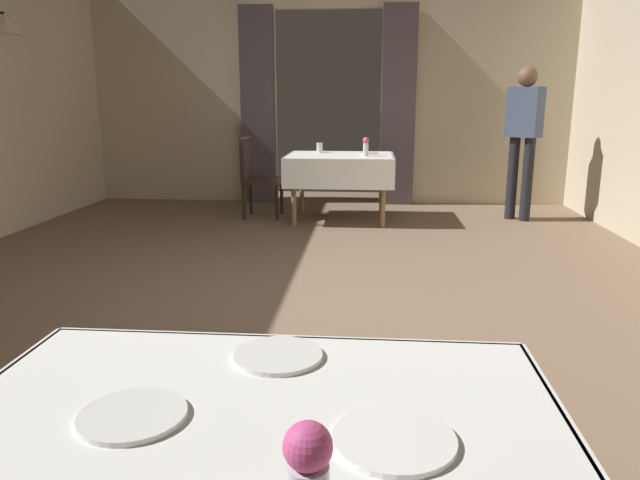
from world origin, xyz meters
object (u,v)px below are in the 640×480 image
at_px(dining_table_near, 251,470).
at_px(dining_table_mid, 340,164).
at_px(glass_mid_b, 320,148).
at_px(plate_mid_c, 368,153).
at_px(plate_near_d, 394,439).
at_px(flower_vase_near, 308,479).
at_px(chair_mid_left, 256,174).
at_px(person_waiter_by_doorway, 523,130).
at_px(flower_vase_mid, 366,146).
at_px(plate_near_b, 133,415).
at_px(plate_near_c, 278,355).

distance_m(dining_table_near, dining_table_mid, 5.77).
xyz_separation_m(glass_mid_b, plate_mid_c, (0.58, -0.12, -0.05)).
relative_size(plate_near_d, plate_mid_c, 1.01).
bearing_deg(dining_table_near, flower_vase_near, -64.18).
relative_size(chair_mid_left, plate_mid_c, 4.10).
bearing_deg(person_waiter_by_doorway, dining_table_mid, -175.71).
bearing_deg(flower_vase_mid, plate_mid_c, 85.14).
height_order(dining_table_mid, plate_near_b, plate_near_b).
xyz_separation_m(chair_mid_left, flower_vase_near, (1.26, -6.12, 0.34)).
height_order(flower_vase_near, plate_near_c, flower_vase_near).
bearing_deg(person_waiter_by_doorway, dining_table_near, -108.10).
xyz_separation_m(flower_vase_mid, plate_mid_c, (0.03, 0.31, -0.11)).
relative_size(chair_mid_left, plate_near_b, 4.37).
bearing_deg(flower_vase_mid, dining_table_mid, 154.28).
bearing_deg(chair_mid_left, dining_table_mid, -3.11).
xyz_separation_m(plate_near_d, glass_mid_b, (-0.66, 6.09, 0.05)).
bearing_deg(dining_table_near, plate_near_b, 178.51).
distance_m(plate_near_d, person_waiter_by_doorway, 6.19).
distance_m(glass_mid_b, person_waiter_by_doorway, 2.33).
relative_size(chair_mid_left, plate_near_c, 4.27).
distance_m(dining_table_near, plate_mid_c, 5.94).
distance_m(flower_vase_near, plate_near_d, 0.31).
relative_size(dining_table_near, dining_table_mid, 1.03).
bearing_deg(dining_table_near, chair_mid_left, 100.84).
height_order(chair_mid_left, glass_mid_b, chair_mid_left).
height_order(flower_vase_mid, glass_mid_b, flower_vase_mid).
xyz_separation_m(plate_near_d, plate_mid_c, (-0.08, 5.98, 0.00)).
relative_size(dining_table_near, chair_mid_left, 1.35).
xyz_separation_m(dining_table_near, person_waiter_by_doorway, (1.94, 5.92, 0.37)).
relative_size(dining_table_mid, plate_near_b, 5.71).
distance_m(chair_mid_left, glass_mid_b, 0.82).
relative_size(dining_table_near, plate_near_b, 5.89).
height_order(flower_vase_near, person_waiter_by_doorway, person_waiter_by_doorway).
height_order(plate_near_d, plate_mid_c, same).
bearing_deg(plate_near_d, person_waiter_by_doorway, 74.43).
xyz_separation_m(dining_table_near, dining_table_mid, (-0.12, 5.77, -0.01)).
xyz_separation_m(dining_table_mid, glass_mid_b, (-0.26, 0.29, 0.16)).
height_order(dining_table_near, dining_table_mid, same).
distance_m(plate_mid_c, person_waiter_by_doorway, 1.76).
relative_size(dining_table_near, glass_mid_b, 11.04).
bearing_deg(flower_vase_near, flower_vase_mid, 89.78).
relative_size(dining_table_near, plate_mid_c, 5.54).
bearing_deg(plate_near_c, flower_vase_near, -77.19).
bearing_deg(flower_vase_mid, person_waiter_by_doorway, 9.44).
bearing_deg(plate_mid_c, person_waiter_by_doorway, -0.59).
bearing_deg(glass_mid_b, plate_near_d, -83.82).
bearing_deg(plate_mid_c, glass_mid_b, 168.61).
xyz_separation_m(flower_vase_near, plate_near_c, (-0.14, 0.61, -0.09)).
xyz_separation_m(dining_table_near, plate_mid_c, (0.19, 5.94, 0.10)).
bearing_deg(dining_table_near, plate_near_c, 88.76).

